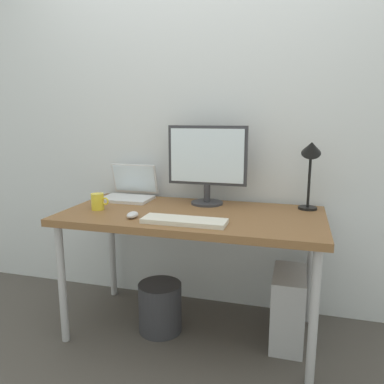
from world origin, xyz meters
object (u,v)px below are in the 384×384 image
at_px(desk_lamp, 311,159).
at_px(coffee_mug, 98,202).
at_px(computer_tower, 288,307).
at_px(desk, 192,223).
at_px(laptop, 130,190).
at_px(mouse, 133,215).
at_px(wastebasket, 160,307).
at_px(keyboard, 184,221).
at_px(monitor, 207,161).

xyz_separation_m(desk_lamp, coffee_mug, (-1.19, -0.31, -0.26)).
bearing_deg(coffee_mug, computer_tower, 6.29).
height_order(desk, coffee_mug, coffee_mug).
distance_m(laptop, coffee_mug, 0.34).
relative_size(mouse, coffee_mug, 0.82).
bearing_deg(wastebasket, keyboard, -39.65).
bearing_deg(laptop, monitor, -2.11).
height_order(desk, monitor, monitor).
bearing_deg(laptop, desk_lamp, -0.96).
distance_m(desk, desk_lamp, 0.77).
distance_m(computer_tower, wastebasket, 0.75).
bearing_deg(mouse, coffee_mug, 157.03).
height_order(desk, laptop, laptop).
height_order(keyboard, coffee_mug, coffee_mug).
relative_size(desk, mouse, 16.45).
bearing_deg(coffee_mug, monitor, 28.20).
distance_m(monitor, mouse, 0.59).
bearing_deg(desk, laptop, 153.46).
distance_m(laptop, mouse, 0.50).
bearing_deg(desk_lamp, mouse, -154.90).
xyz_separation_m(computer_tower, wastebasket, (-0.75, -0.09, -0.06)).
relative_size(laptop, coffee_mug, 2.91).
bearing_deg(laptop, wastebasket, -43.78).
height_order(desk, wastebasket, desk).
height_order(monitor, desk_lamp, monitor).
height_order(monitor, laptop, monitor).
height_order(laptop, computer_tower, laptop).
bearing_deg(monitor, coffee_mug, -151.80).
bearing_deg(keyboard, coffee_mug, 166.43).
distance_m(monitor, coffee_mug, 0.70).
bearing_deg(keyboard, computer_tower, 25.84).
xyz_separation_m(desk_lamp, mouse, (-0.92, -0.43, -0.29)).
height_order(desk_lamp, coffee_mug, desk_lamp).
distance_m(keyboard, coffee_mug, 0.59).
relative_size(desk, laptop, 4.63).
xyz_separation_m(keyboard, wastebasket, (-0.21, 0.17, -0.60)).
xyz_separation_m(desk, laptop, (-0.50, 0.25, 0.12)).
relative_size(monitor, desk_lamp, 1.14).
bearing_deg(coffee_mug, keyboard, -13.57).
relative_size(desk, desk_lamp, 3.43).
relative_size(monitor, computer_tower, 1.17).
height_order(desk_lamp, computer_tower, desk_lamp).
bearing_deg(keyboard, laptop, 137.79).
bearing_deg(mouse, wastebasket, 57.81).
distance_m(laptop, wastebasket, 0.78).
distance_m(monitor, desk_lamp, 0.61).
xyz_separation_m(monitor, computer_tower, (0.53, -0.19, -0.81)).
bearing_deg(wastebasket, desk, 15.44).
bearing_deg(desk_lamp, monitor, -179.95).
bearing_deg(computer_tower, desk, -176.04).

